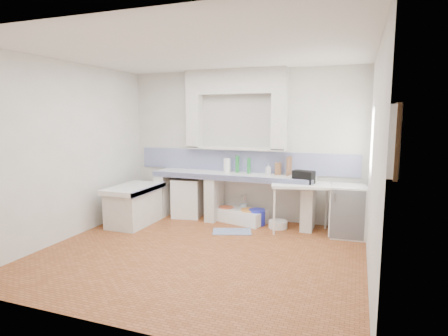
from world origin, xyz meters
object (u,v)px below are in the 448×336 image
(stove, at_px, (188,198))
(side_table, at_px, (301,208))
(sink, at_px, (242,216))
(fridge, at_px, (348,211))

(stove, bearing_deg, side_table, -15.04)
(sink, bearing_deg, stove, -164.13)
(stove, height_order, side_table, stove)
(stove, relative_size, side_table, 0.76)
(stove, relative_size, fridge, 0.89)
(stove, distance_m, side_table, 2.23)
(stove, bearing_deg, fridge, -12.94)
(side_table, bearing_deg, fridge, -9.69)
(sink, relative_size, side_table, 0.90)
(side_table, bearing_deg, sink, 157.03)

